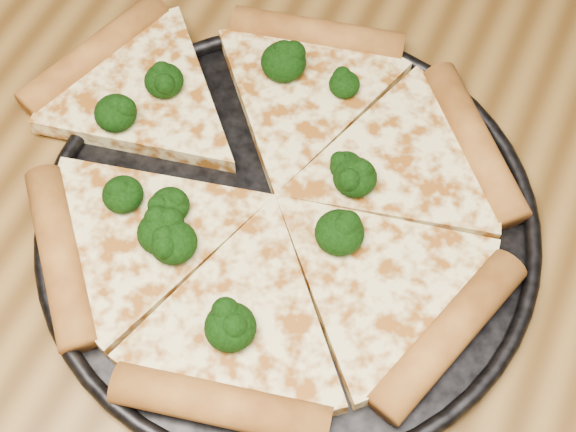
% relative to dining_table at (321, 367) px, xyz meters
% --- Properties ---
extents(dining_table, '(1.20, 0.90, 0.75)m').
position_rel_dining_table_xyz_m(dining_table, '(0.00, 0.00, 0.00)').
color(dining_table, brown).
rests_on(dining_table, ground).
extents(pizza_pan, '(0.36, 0.36, 0.02)m').
position_rel_dining_table_xyz_m(pizza_pan, '(-0.05, 0.06, 0.10)').
color(pizza_pan, black).
rests_on(pizza_pan, dining_table).
extents(pizza, '(0.40, 0.36, 0.03)m').
position_rel_dining_table_xyz_m(pizza, '(-0.08, 0.07, 0.11)').
color(pizza, '#FFEC9C').
rests_on(pizza, pizza_pan).
extents(broccoli_florets, '(0.22, 0.25, 0.03)m').
position_rel_dining_table_xyz_m(broccoli_florets, '(-0.10, 0.06, 0.12)').
color(broccoli_florets, black).
rests_on(broccoli_florets, pizza).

